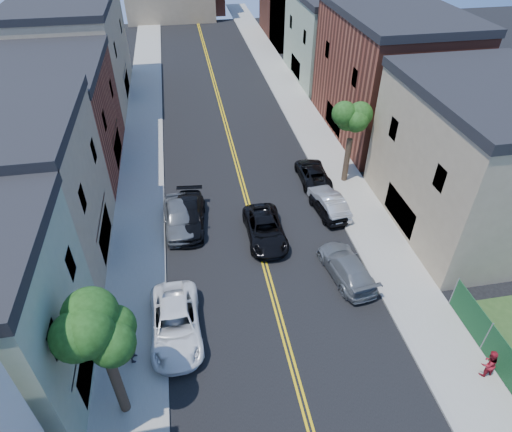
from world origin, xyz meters
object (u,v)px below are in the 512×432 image
dark_car_right_far (313,173)px  pedestrian_left (131,347)px  grey_car_left (179,217)px  black_car_right (328,206)px  grey_car_right (346,267)px  black_car_left (189,216)px  white_pickup (176,324)px  pedestrian_right (488,363)px  black_suv_lane (265,229)px  silver_car_right (329,202)px

dark_car_right_far → pedestrian_left: 19.30m
grey_car_left → black_car_right: size_ratio=1.26×
grey_car_right → dark_car_right_far: 10.47m
black_car_left → dark_car_right_far: size_ratio=1.15×
white_pickup → black_car_right: white_pickup is taller
grey_car_right → pedestrian_right: size_ratio=3.00×
black_suv_lane → pedestrian_left: size_ratio=2.63×
black_car_right → pedestrian_left: 16.19m
black_suv_lane → pedestrian_left: bearing=-135.3°
dark_car_right_far → pedestrian_left: size_ratio=2.34×
grey_car_right → black_car_right: grey_car_right is taller
grey_car_right → pedestrian_left: size_ratio=2.53×
grey_car_left → black_car_right: 10.33m
dark_car_right_far → pedestrian_right: pedestrian_right is taller
white_pickup → pedestrian_right: pedestrian_right is taller
grey_car_right → dark_car_right_far: bearing=-102.6°
black_car_right → dark_car_right_far: 4.46m
white_pickup → pedestrian_left: 2.51m
black_car_right → grey_car_right: bearing=76.0°
grey_car_left → black_suv_lane: 5.88m
grey_car_left → pedestrian_left: 10.40m
pedestrian_right → grey_car_left: bearing=-49.2°
black_car_left → silver_car_right: black_car_left is taller
silver_car_right → grey_car_right: bearing=74.6°
grey_car_left → dark_car_right_far: bearing=19.1°
dark_car_right_far → pedestrian_right: 18.23m
silver_car_right → black_suv_lane: (-5.00, -2.10, -0.01)m
dark_car_right_far → black_suv_lane: black_suv_lane is taller
grey_car_left → dark_car_right_far: grey_car_left is taller
silver_car_right → pedestrian_right: 14.22m
grey_car_right → pedestrian_right: pedestrian_right is taller
black_car_left → black_suv_lane: size_ratio=1.03×
pedestrian_left → dark_car_right_far: bearing=-38.9°
white_pickup → black_suv_lane: 8.97m
silver_car_right → dark_car_right_far: bearing=-97.1°
dark_car_right_far → white_pickup: bearing=50.5°
black_car_left → grey_car_right: black_car_left is taller
grey_car_left → pedestrian_right: size_ratio=2.98×
grey_car_left → black_car_right: bearing=-4.2°
grey_car_right → pedestrian_left: pedestrian_left is taller
pedestrian_left → pedestrian_right: bearing=-98.9°
white_pickup → silver_car_right: bearing=37.9°
silver_car_right → pedestrian_left: pedestrian_left is taller
white_pickup → grey_car_left: 8.80m
white_pickup → pedestrian_right: (14.33, -5.05, 0.21)m
black_car_left → black_suv_lane: 5.33m
dark_car_right_far → black_suv_lane: (-5.00, -6.20, 0.08)m
white_pickup → grey_car_right: white_pickup is taller
grey_car_right → black_car_right: 6.02m
black_car_right → silver_car_right: (0.17, 0.36, 0.06)m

